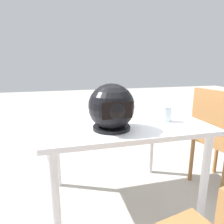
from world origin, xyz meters
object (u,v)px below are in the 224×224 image
at_px(drinking_glass, 166,114).
at_px(dining_table, 119,129).
at_px(pizza, 106,109).
at_px(motorcycle_helmet, 112,108).
at_px(chair_side, 217,135).

bearing_deg(drinking_glass, dining_table, -32.75).
relative_size(pizza, drinking_glass, 2.47).
bearing_deg(pizza, motorcycle_helmet, 81.64).
distance_m(motorcycle_helmet, drinking_glass, 0.41).
distance_m(pizza, drinking_glass, 0.49).
xyz_separation_m(dining_table, pizza, (0.06, -0.18, 0.11)).
bearing_deg(motorcycle_helmet, chair_side, -166.03).
height_order(dining_table, chair_side, chair_side).
distance_m(drinking_glass, chair_side, 0.69).
bearing_deg(dining_table, pizza, -72.51).
bearing_deg(dining_table, drinking_glass, 147.25).
xyz_separation_m(drinking_glass, chair_side, (-0.60, -0.18, -0.27)).
relative_size(motorcycle_helmet, drinking_glass, 2.68).
xyz_separation_m(motorcycle_helmet, drinking_glass, (-0.40, -0.07, -0.08)).
height_order(pizza, chair_side, chair_side).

